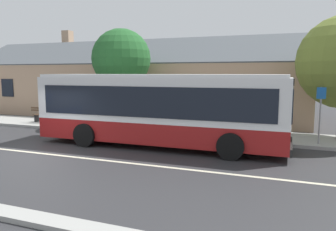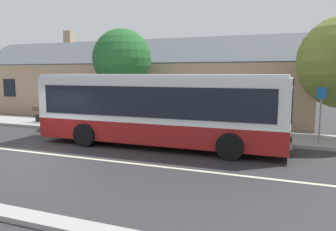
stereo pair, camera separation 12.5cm
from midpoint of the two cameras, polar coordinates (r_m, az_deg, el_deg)
ground_plane at (r=13.87m, az=-21.71°, el=-6.13°), size 300.00×300.00×0.00m
sidewalk_far at (r=18.61m, az=-9.15°, el=-2.09°), size 60.00×3.00×0.15m
lane_divider_stripe at (r=13.87m, az=-21.71°, el=-6.12°), size 60.00×0.16×0.01m
community_building at (r=25.16m, az=-5.72°, el=4.78°), size 25.22×8.11×6.63m
transit_bus at (r=13.92m, az=-1.78°, el=1.35°), size 10.69×2.83×3.07m
bench_by_building at (r=21.05m, az=-20.71°, el=-0.01°), size 1.74×0.51×0.94m
street_tree_secondary at (r=19.23m, az=-8.32°, el=9.74°), size 3.38×3.38×5.64m
bus_stop_sign at (r=14.97m, az=24.79°, el=1.05°), size 0.36×0.07×2.40m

